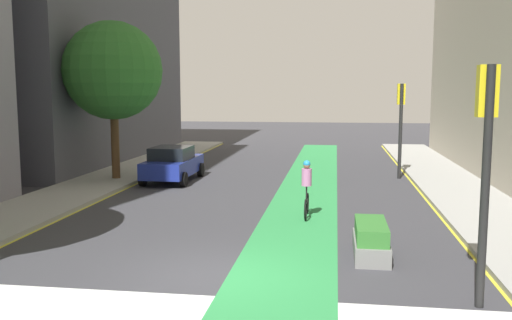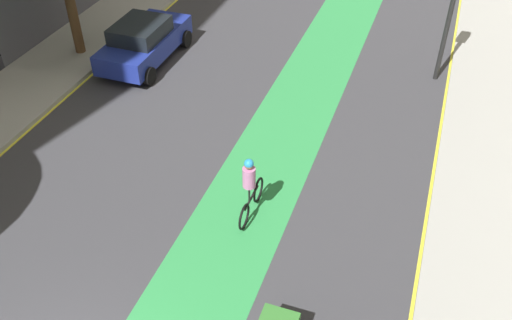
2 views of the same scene
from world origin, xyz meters
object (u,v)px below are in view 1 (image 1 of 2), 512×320
object	(u,v)px
traffic_signal_near_right	(486,140)
median_planter	(371,240)
traffic_signal_far_right	(401,112)
car_blue_left_far	(173,163)
cyclist_in_lane	(307,188)
street_tree_far	(113,71)

from	to	relation	value
traffic_signal_near_right	median_planter	distance (m)	4.35
traffic_signal_far_right	car_blue_left_far	size ratio (longest dim) A/B	1.04
cyclist_in_lane	median_planter	distance (m)	4.41
car_blue_left_far	street_tree_far	size ratio (longest dim) A/B	0.61
traffic_signal_far_right	traffic_signal_near_right	bearing A→B (deg)	-90.79
traffic_signal_near_right	median_planter	world-z (taller)	traffic_signal_near_right
traffic_signal_near_right	street_tree_far	bearing A→B (deg)	134.31
street_tree_far	median_planter	bearing A→B (deg)	-43.03
traffic_signal_near_right	cyclist_in_lane	size ratio (longest dim) A/B	2.43
car_blue_left_far	traffic_signal_far_right	bearing A→B (deg)	13.00
traffic_signal_far_right	cyclist_in_lane	world-z (taller)	traffic_signal_far_right
median_planter	traffic_signal_far_right	bearing A→B (deg)	80.83
car_blue_left_far	median_planter	distance (m)	13.11
car_blue_left_far	street_tree_far	bearing A→B (deg)	-171.34
car_blue_left_far	cyclist_in_lane	xyz separation A→B (m)	(6.32, -6.31, 0.17)
traffic_signal_far_right	median_planter	xyz separation A→B (m)	(-2.04, -12.64, -2.65)
car_blue_left_far	cyclist_in_lane	bearing A→B (deg)	-44.96
car_blue_left_far	median_planter	world-z (taller)	car_blue_left_far
traffic_signal_near_right	median_planter	size ratio (longest dim) A/B	2.16
traffic_signal_far_right	cyclist_in_lane	size ratio (longest dim) A/B	2.35
car_blue_left_far	cyclist_in_lane	distance (m)	8.93
traffic_signal_far_right	median_planter	world-z (taller)	traffic_signal_far_right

